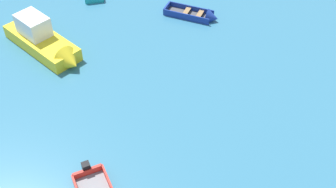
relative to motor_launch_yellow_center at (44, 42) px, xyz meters
The scene contains 2 objects.
motor_launch_yellow_center is the anchor object (origin of this frame).
rowboat_deep_blue_back_row_right 10.14m from the motor_launch_yellow_center, 20.32° to the left, with size 3.78×2.36×1.03m.
Camera 1 is at (-0.05, 2.79, 15.90)m, focal length 45.87 mm.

